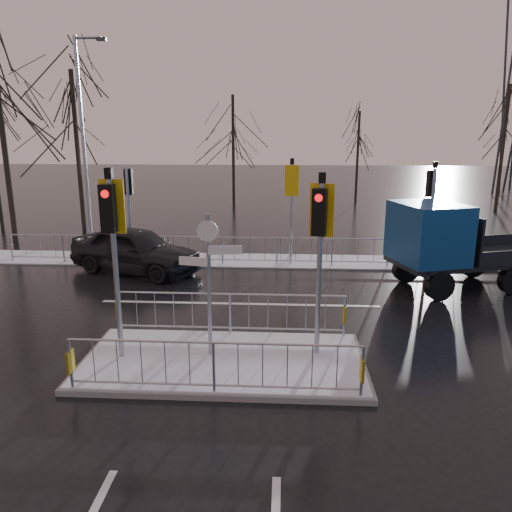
# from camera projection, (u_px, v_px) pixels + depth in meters

# --- Properties ---
(ground) EXTENTS (120.00, 120.00, 0.00)m
(ground) POSITION_uv_depth(u_px,v_px,m) (223.00, 364.00, 10.66)
(ground) COLOR black
(ground) RESTS_ON ground
(snow_verge) EXTENTS (30.00, 2.00, 0.04)m
(snow_verge) POSITION_uv_depth(u_px,v_px,m) (251.00, 260.00, 18.97)
(snow_verge) COLOR white
(snow_verge) RESTS_ON ground
(lane_markings) EXTENTS (8.00, 11.38, 0.01)m
(lane_markings) POSITION_uv_depth(u_px,v_px,m) (221.00, 372.00, 10.33)
(lane_markings) COLOR silver
(lane_markings) RESTS_ON ground
(traffic_island) EXTENTS (6.00, 3.04, 4.15)m
(traffic_island) POSITION_uv_depth(u_px,v_px,m) (223.00, 347.00, 10.57)
(traffic_island) COLOR slate
(traffic_island) RESTS_ON ground
(far_kerb_fixtures) EXTENTS (18.00, 0.65, 3.83)m
(far_kerb_fixtures) POSITION_uv_depth(u_px,v_px,m) (258.00, 238.00, 18.21)
(far_kerb_fixtures) COLOR #9BA1AA
(far_kerb_fixtures) RESTS_ON ground
(car_far_lane) EXTENTS (5.07, 3.50, 1.60)m
(car_far_lane) POSITION_uv_depth(u_px,v_px,m) (135.00, 250.00, 17.33)
(car_far_lane) COLOR black
(car_far_lane) RESTS_ON ground
(flatbed_truck) EXTENTS (6.24, 3.74, 2.72)m
(flatbed_truck) POSITION_uv_depth(u_px,v_px,m) (451.00, 244.00, 15.37)
(flatbed_truck) COLOR black
(flatbed_truck) RESTS_ON ground
(tree_near_b) EXTENTS (4.00, 4.00, 7.55)m
(tree_near_b) POSITION_uv_depth(u_px,v_px,m) (75.00, 122.00, 21.91)
(tree_near_b) COLOR black
(tree_near_b) RESTS_ON ground
(tree_far_a) EXTENTS (3.75, 3.75, 7.08)m
(tree_far_a) POSITION_uv_depth(u_px,v_px,m) (233.00, 130.00, 30.85)
(tree_far_a) COLOR black
(tree_far_a) RESTS_ON ground
(tree_far_b) EXTENTS (3.25, 3.25, 6.14)m
(tree_far_b) POSITION_uv_depth(u_px,v_px,m) (358.00, 140.00, 32.49)
(tree_far_b) COLOR black
(tree_far_b) RESTS_ON ground
(tree_far_c) EXTENTS (4.00, 4.00, 7.55)m
(tree_far_c) POSITION_uv_depth(u_px,v_px,m) (506.00, 124.00, 28.90)
(tree_far_c) COLOR black
(tree_far_c) RESTS_ON ground
(street_lamp_left) EXTENTS (1.25, 0.18, 8.20)m
(street_lamp_left) POSITION_uv_depth(u_px,v_px,m) (85.00, 139.00, 19.09)
(street_lamp_left) COLOR #9BA1AA
(street_lamp_left) RESTS_ON ground
(pylon_wires) EXTENTS (70.00, 2.38, 19.97)m
(pylon_wires) POSITION_uv_depth(u_px,v_px,m) (504.00, 41.00, 35.98)
(pylon_wires) COLOR #2D3033
(pylon_wires) RESTS_ON ground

